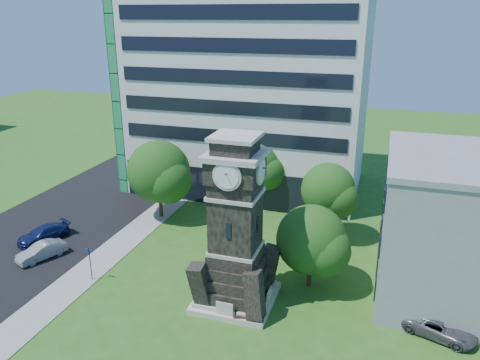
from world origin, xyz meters
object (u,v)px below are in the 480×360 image
(car_east_lot, at_px, (439,327))
(park_bench, at_px, (249,315))
(clock_tower, at_px, (236,234))
(car_street_north, at_px, (43,234))
(street_sign, at_px, (90,260))
(car_street_mid, at_px, (42,251))

(car_east_lot, xyz_separation_m, park_bench, (-11.95, -2.32, -0.08))
(clock_tower, height_order, park_bench, clock_tower)
(car_street_north, xyz_separation_m, street_sign, (8.10, -4.41, 1.05))
(car_street_mid, bearing_deg, car_street_north, 150.76)
(car_street_north, height_order, car_east_lot, car_street_north)
(street_sign, bearing_deg, car_street_mid, 173.36)
(car_street_mid, distance_m, street_sign, 6.31)
(park_bench, bearing_deg, car_street_north, 148.73)
(clock_tower, height_order, car_street_mid, clock_tower)
(clock_tower, relative_size, street_sign, 4.43)
(car_street_mid, relative_size, park_bench, 2.03)
(car_street_mid, relative_size, car_east_lot, 0.90)
(clock_tower, xyz_separation_m, park_bench, (1.63, -2.11, -4.73))
(clock_tower, bearing_deg, street_sign, -175.75)
(car_street_mid, distance_m, car_street_north, 3.48)
(clock_tower, bearing_deg, park_bench, -52.23)
(clock_tower, distance_m, car_street_mid, 18.06)
(car_street_mid, relative_size, street_sign, 1.47)
(car_street_mid, height_order, car_street_north, car_street_north)
(car_street_mid, xyz_separation_m, car_street_north, (-2.10, 2.78, 0.01))
(clock_tower, xyz_separation_m, car_east_lot, (13.59, 0.22, -4.65))
(car_street_mid, height_order, car_east_lot, car_street_mid)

